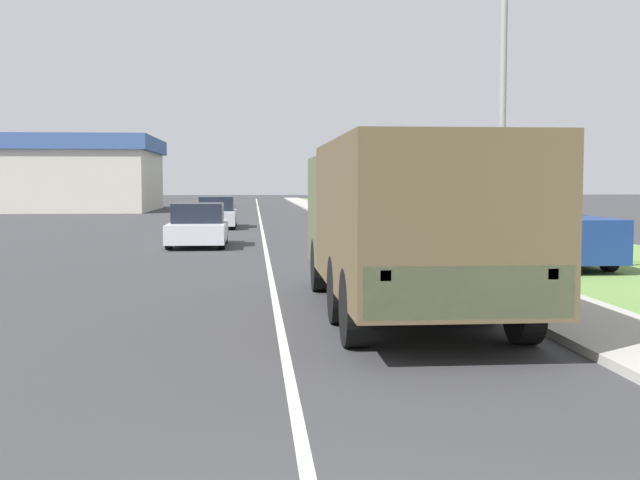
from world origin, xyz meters
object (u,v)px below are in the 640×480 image
object	(u,v)px
car_nearest_ahead	(198,227)
pickup_truck	(540,230)
lamp_post	(494,62)
car_second_ahead	(217,214)
military_truck	(404,217)

from	to	relation	value
car_nearest_ahead	pickup_truck	size ratio (longest dim) A/B	0.72
pickup_truck	lamp_post	size ratio (longest dim) A/B	0.74
car_second_ahead	pickup_truck	xyz separation A→B (m)	(9.05, -17.22, 0.23)
military_truck	pickup_truck	xyz separation A→B (m)	(4.98, 7.58, -0.67)
military_truck	pickup_truck	world-z (taller)	military_truck
military_truck	lamp_post	size ratio (longest dim) A/B	1.06
car_nearest_ahead	car_second_ahead	xyz separation A→B (m)	(0.13, 10.82, 0.01)
military_truck	pickup_truck	bearing A→B (deg)	56.68
car_nearest_ahead	lamp_post	bearing A→B (deg)	-56.65
lamp_post	pickup_truck	bearing A→B (deg)	57.61
lamp_post	military_truck	bearing A→B (deg)	-124.25
car_second_ahead	lamp_post	bearing A→B (deg)	-72.58
military_truck	car_second_ahead	bearing A→B (deg)	99.30
car_nearest_ahead	military_truck	bearing A→B (deg)	-73.30
car_second_ahead	pickup_truck	world-z (taller)	pickup_truck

